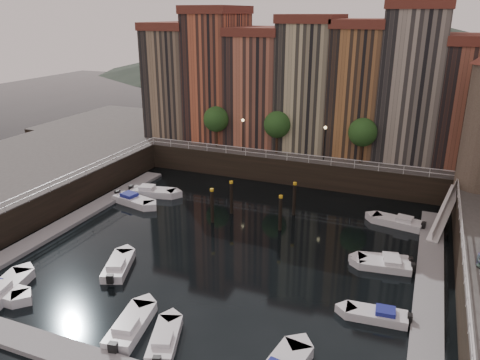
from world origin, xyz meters
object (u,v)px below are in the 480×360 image
at_px(gangway, 445,210).
at_px(mooring_pilings, 254,204).
at_px(boat_left_3, 133,200).
at_px(boat_left_4, 152,192).

height_order(gangway, mooring_pilings, gangway).
relative_size(gangway, boat_left_3, 1.59).
distance_m(mooring_pilings, boat_left_3, 13.47).
bearing_deg(boat_left_4, boat_left_3, -112.91).
bearing_deg(gangway, boat_left_4, -174.45).
bearing_deg(mooring_pilings, gangway, 15.44).
xyz_separation_m(gangway, boat_left_4, (-29.90, -2.91, -1.51)).
bearing_deg(mooring_pilings, boat_left_3, -175.59).
bearing_deg(boat_left_3, gangway, 23.52).
distance_m(gangway, boat_left_4, 30.08).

